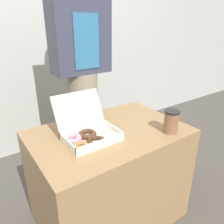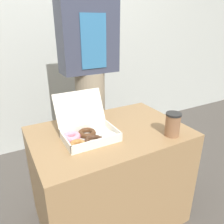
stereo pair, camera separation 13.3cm
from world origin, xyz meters
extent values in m
plane|color=#4C4742|center=(0.00, 0.00, 0.00)|extent=(14.00, 14.00, 0.00)
cube|color=#B2B7B2|center=(0.00, 1.33, 1.30)|extent=(10.00, 0.05, 2.60)
cube|color=#99754C|center=(0.00, 0.00, 0.36)|extent=(0.99, 0.67, 0.72)
cube|color=white|center=(-0.15, -0.04, 0.73)|extent=(0.31, 0.22, 0.01)
cube|color=white|center=(-0.31, -0.04, 0.75)|extent=(0.01, 0.22, 0.05)
cube|color=white|center=(0.00, -0.04, 0.75)|extent=(0.01, 0.22, 0.05)
cube|color=white|center=(-0.15, -0.15, 0.75)|extent=(0.31, 0.01, 0.05)
cube|color=white|center=(-0.15, 0.06, 0.75)|extent=(0.31, 0.01, 0.05)
cube|color=white|center=(-0.15, 0.11, 0.87)|extent=(0.31, 0.10, 0.20)
torus|color=#A87038|center=(-0.25, -0.09, 0.75)|extent=(0.12, 0.12, 0.03)
torus|color=pink|center=(-0.25, 0.01, 0.75)|extent=(0.13, 0.13, 0.03)
torus|color=#422819|center=(-0.15, -0.09, 0.74)|extent=(0.11, 0.11, 0.03)
torus|color=#4C2D19|center=(-0.15, 0.01, 0.75)|extent=(0.14, 0.14, 0.03)
torus|color=white|center=(-0.06, -0.09, 0.74)|extent=(0.10, 0.10, 0.03)
cylinder|color=#8C6042|center=(0.31, -0.24, 0.79)|extent=(0.09, 0.09, 0.13)
cylinder|color=black|center=(0.31, -0.24, 0.87)|extent=(0.09, 0.09, 0.01)
cylinder|color=gray|center=(0.11, 0.56, 0.49)|extent=(0.25, 0.25, 0.99)
cube|color=#383D51|center=(0.11, 0.56, 1.30)|extent=(0.46, 0.21, 0.62)
cube|color=teal|center=(0.11, 0.45, 1.24)|extent=(0.21, 0.01, 0.40)
camera|label=1|loc=(-0.70, -1.03, 1.38)|focal=35.00mm
camera|label=2|loc=(-0.59, -1.10, 1.38)|focal=35.00mm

